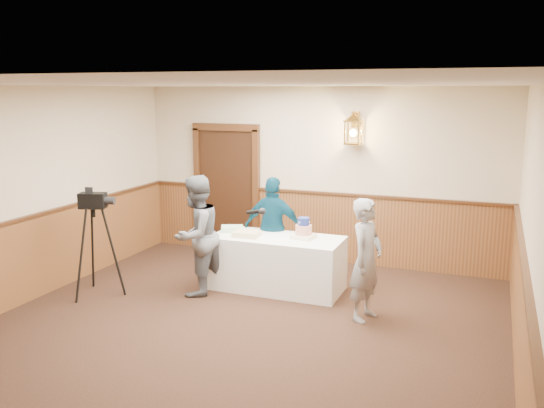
% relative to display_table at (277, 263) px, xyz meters
% --- Properties ---
extents(ground, '(7.00, 7.00, 0.00)m').
position_rel_display_table_xyz_m(ground, '(0.09, -1.90, -0.38)').
color(ground, black).
rests_on(ground, ground).
extents(room_shell, '(6.02, 7.02, 2.81)m').
position_rel_display_table_xyz_m(room_shell, '(0.04, -1.45, 1.15)').
color(room_shell, beige).
rests_on(room_shell, ground).
extents(display_table, '(1.80, 0.80, 0.75)m').
position_rel_display_table_xyz_m(display_table, '(0.00, 0.00, 0.00)').
color(display_table, white).
rests_on(display_table, ground).
extents(tiered_cake, '(0.32, 0.32, 0.29)m').
position_rel_display_table_xyz_m(tiered_cake, '(0.36, 0.06, 0.49)').
color(tiered_cake, '#FFECC7').
rests_on(tiered_cake, display_table).
extents(sheet_cake_yellow, '(0.37, 0.29, 0.07)m').
position_rel_display_table_xyz_m(sheet_cake_yellow, '(-0.41, -0.13, 0.41)').
color(sheet_cake_yellow, '#D2C67D').
rests_on(sheet_cake_yellow, display_table).
extents(sheet_cake_green, '(0.38, 0.35, 0.07)m').
position_rel_display_table_xyz_m(sheet_cake_green, '(-0.72, 0.07, 0.41)').
color(sheet_cake_green, '#A3E4A1').
rests_on(sheet_cake_green, display_table).
extents(interviewer, '(1.49, 0.87, 1.63)m').
position_rel_display_table_xyz_m(interviewer, '(-0.95, -0.56, 0.44)').
color(interviewer, slate).
rests_on(interviewer, ground).
extents(baker, '(0.48, 0.61, 1.49)m').
position_rel_display_table_xyz_m(baker, '(1.37, -0.61, 0.37)').
color(baker, gray).
rests_on(baker, ground).
extents(assistant_p, '(0.90, 0.40, 1.52)m').
position_rel_display_table_xyz_m(assistant_p, '(-0.20, 0.38, 0.38)').
color(assistant_p, '#0B3950').
rests_on(assistant_p, ground).
extents(tv_camera_rig, '(0.55, 0.52, 1.41)m').
position_rel_display_table_xyz_m(tv_camera_rig, '(-2.19, -1.11, 0.26)').
color(tv_camera_rig, black).
rests_on(tv_camera_rig, ground).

